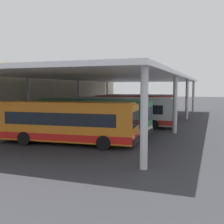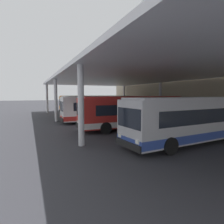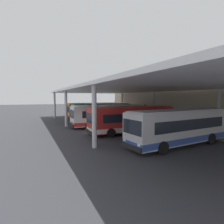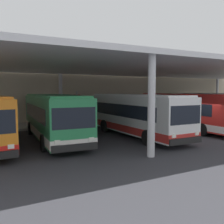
% 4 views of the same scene
% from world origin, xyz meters
% --- Properties ---
extents(ground_plane, '(200.00, 200.00, 0.00)m').
position_xyz_m(ground_plane, '(0.00, 0.00, 0.00)').
color(ground_plane, '#333338').
extents(platform_kerb, '(42.00, 4.50, 0.18)m').
position_xyz_m(platform_kerb, '(0.00, 11.75, 0.09)').
color(platform_kerb, '#A39E93').
rests_on(platform_kerb, ground).
extents(station_building_facade, '(48.00, 1.60, 6.83)m').
position_xyz_m(station_building_facade, '(0.00, 15.00, 3.41)').
color(station_building_facade, '#C1B293').
rests_on(station_building_facade, ground).
extents(canopy_shelter, '(40.00, 17.00, 5.55)m').
position_xyz_m(canopy_shelter, '(0.00, 5.50, 5.31)').
color(canopy_shelter, silver).
rests_on(canopy_shelter, ground).
extents(bus_nearest_bay, '(3.30, 10.69, 3.17)m').
position_xyz_m(bus_nearest_bay, '(-14.10, 4.39, 1.66)').
color(bus_nearest_bay, orange).
rests_on(bus_nearest_bay, ground).
extents(bus_second_bay, '(3.14, 10.66, 3.17)m').
position_xyz_m(bus_second_bay, '(-9.46, 4.36, 1.66)').
color(bus_second_bay, '#28844C').
rests_on(bus_second_bay, ground).
extents(bus_middle_bay, '(2.74, 10.53, 3.17)m').
position_xyz_m(bus_middle_bay, '(-3.51, 2.95, 1.66)').
color(bus_middle_bay, white).
rests_on(bus_middle_bay, ground).
extents(bus_far_bay, '(2.92, 10.59, 3.17)m').
position_xyz_m(bus_far_bay, '(2.19, 3.63, 1.66)').
color(bus_far_bay, red).
rests_on(bus_far_bay, ground).
extents(bus_departing, '(3.31, 10.69, 3.17)m').
position_xyz_m(bus_departing, '(8.57, 4.64, 1.66)').
color(bus_departing, '#B7B7BC').
rests_on(bus_departing, ground).
extents(banner_sign, '(0.70, 0.12, 3.20)m').
position_xyz_m(banner_sign, '(-5.27, 10.94, 1.98)').
color(banner_sign, '#B2B2B7').
rests_on(banner_sign, platform_kerb).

